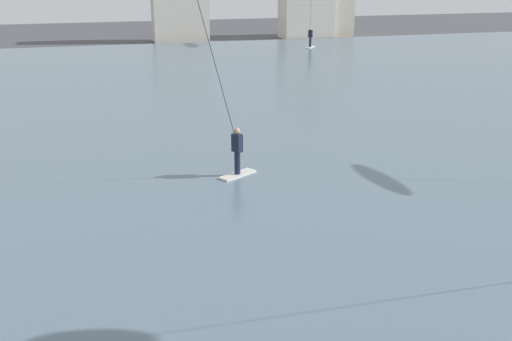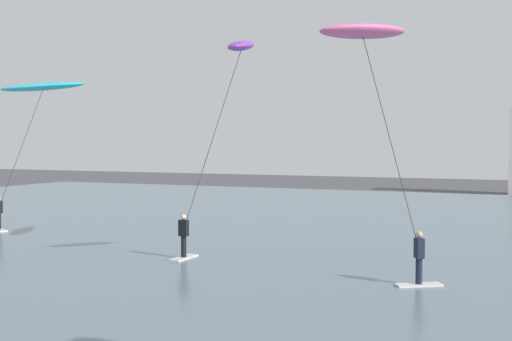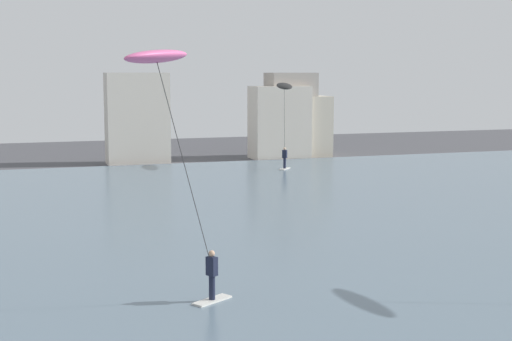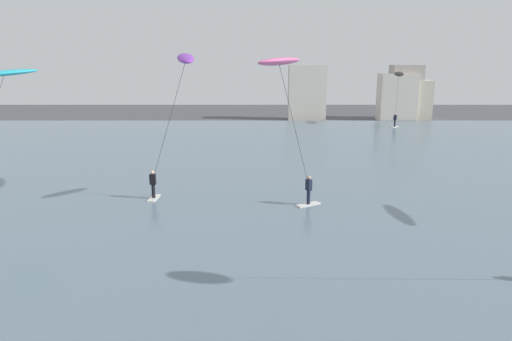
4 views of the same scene
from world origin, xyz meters
The scene contains 4 objects.
water_bay centered at (0.00, 30.61, 0.05)m, with size 84.00×52.00×0.10m, color slate.
far_shore_buildings centered at (15.28, 58.48, 3.28)m, with size 19.29×3.51×7.31m.
kitesurfer_black centered at (15.95, 52.39, 5.84)m, with size 2.29×4.65×6.53m.
kitesurfer_pink centered at (0.04, 20.09, 6.97)m, with size 3.80×2.70×7.99m.
Camera 3 is at (-4.39, -1.95, 7.29)m, focal length 52.64 mm.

